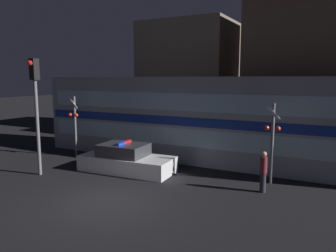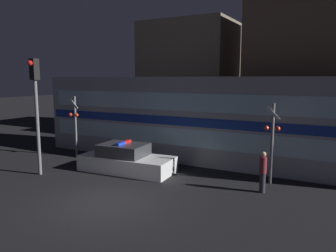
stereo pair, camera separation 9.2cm
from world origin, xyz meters
The scene contains 8 objects.
ground_plane centered at (0.00, 0.00, 0.00)m, with size 120.00×120.00×0.00m, color black.
train centered at (0.60, 7.15, 2.16)m, with size 18.55×3.07×4.32m.
police_car centered at (-1.69, 3.39, 0.52)m, with size 4.43×2.10×1.39m.
pedestrian centered at (4.46, 3.48, 0.80)m, with size 0.26×0.26×1.57m.
crossing_signal_near centered at (4.51, 4.69, 1.84)m, with size 0.64×0.28×3.27m.
crossing_signal_far centered at (-5.79, 4.43, 1.85)m, with size 0.64×0.28×3.29m.
traffic_light_corner centered at (-4.77, 1.13, 3.40)m, with size 0.30×0.46×5.07m.
building_left centered at (-4.34, 16.15, 4.33)m, with size 7.05×5.70×8.66m.
Camera 1 is at (6.89, -8.62, 4.24)m, focal length 35.00 mm.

